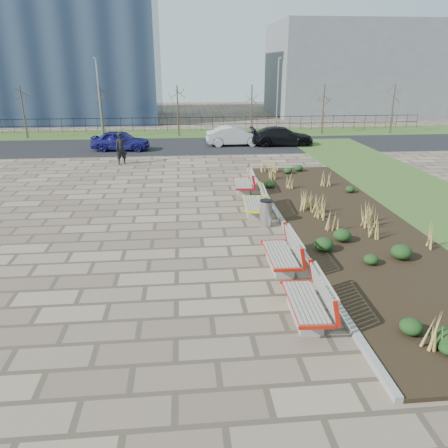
{
  "coord_description": "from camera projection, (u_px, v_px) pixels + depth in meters",
  "views": [
    {
      "loc": [
        0.28,
        -9.78,
        5.63
      ],
      "look_at": [
        1.5,
        3.0,
        0.9
      ],
      "focal_mm": 35.0,
      "sensor_mm": 36.0,
      "label": 1
    }
  ],
  "objects": [
    {
      "name": "tree_d",
      "position": [
        251.0,
        110.0,
        35.64
      ],
      "size": [
        1.4,
        1.4,
        4.0
      ],
      "primitive_type": null,
      "color": "#4C3D2D",
      "rests_on": "grass_verge_far"
    },
    {
      "name": "tree_a",
      "position": [
        23.0,
        112.0,
        34.04
      ],
      "size": [
        1.4,
        1.4,
        4.0
      ],
      "primitive_type": null,
      "color": "#4C3D2D",
      "rests_on": "grass_verge_far"
    },
    {
      "name": "litter_bin",
      "position": [
        266.0,
        213.0,
        15.96
      ],
      "size": [
        0.45,
        0.45,
        0.97
      ],
      "primitive_type": "cylinder",
      "color": "#B2B2B7",
      "rests_on": "ground"
    },
    {
      "name": "lamp_east",
      "position": [
        277.0,
        98.0,
        35.0
      ],
      "size": [
        0.24,
        0.6,
        6.0
      ],
      "primitive_type": null,
      "color": "gray",
      "rests_on": "grass_verge_far"
    },
    {
      "name": "road",
      "position": [
        179.0,
        146.0,
        31.6
      ],
      "size": [
        80.0,
        7.0,
        0.02
      ],
      "primitive_type": "cube",
      "color": "black",
      "rests_on": "ground"
    },
    {
      "name": "car_silver",
      "position": [
        235.0,
        136.0,
        31.58
      ],
      "size": [
        4.16,
        1.48,
        1.37
      ],
      "primitive_type": "imported",
      "rotation": [
        0.0,
        0.0,
        1.58
      ],
      "color": "#ADB0B5",
      "rests_on": "road"
    },
    {
      "name": "tree_f",
      "position": [
        392.0,
        109.0,
        36.71
      ],
      "size": [
        1.4,
        1.4,
        4.0
      ],
      "primitive_type": null,
      "color": "#4C3D2D",
      "rests_on": "grass_verge_far"
    },
    {
      "name": "tree_e",
      "position": [
        323.0,
        110.0,
        36.17
      ],
      "size": [
        1.4,
        1.4,
        4.0
      ],
      "primitive_type": null,
      "color": "#4C3D2D",
      "rests_on": "grass_verge_far"
    },
    {
      "name": "bench_a",
      "position": [
        305.0,
        299.0,
        10.1
      ],
      "size": [
        0.96,
        2.13,
        1.0
      ],
      "primitive_type": null,
      "rotation": [
        0.0,
        0.0,
        -0.03
      ],
      "color": "red",
      "rests_on": "ground"
    },
    {
      "name": "car_blue",
      "position": [
        121.0,
        140.0,
        29.79
      ],
      "size": [
        4.08,
        1.98,
        1.34
      ],
      "primitive_type": "imported",
      "rotation": [
        0.0,
        0.0,
        1.47
      ],
      "color": "navy",
      "rests_on": "road"
    },
    {
      "name": "planting_curb",
      "position": [
        284.0,
        224.0,
        16.05
      ],
      "size": [
        0.16,
        18.0,
        0.15
      ],
      "primitive_type": "cube",
      "color": "gray",
      "rests_on": "ground"
    },
    {
      "name": "bench_b",
      "position": [
        280.0,
        252.0,
        12.64
      ],
      "size": [
        0.91,
        2.1,
        1.0
      ],
      "primitive_type": null,
      "rotation": [
        0.0,
        0.0,
        -0.01
      ],
      "color": "red",
      "rests_on": "ground"
    },
    {
      "name": "pedestrian",
      "position": [
        121.0,
        148.0,
        25.65
      ],
      "size": [
        0.8,
        0.68,
        1.87
      ],
      "primitive_type": "imported",
      "rotation": [
        0.0,
        0.0,
        0.4
      ],
      "color": "black",
      "rests_on": "ground"
    },
    {
      "name": "tree_b",
      "position": [
        102.0,
        112.0,
        34.57
      ],
      "size": [
        1.4,
        1.4,
        4.0
      ],
      "primitive_type": null,
      "color": "#4C3D2D",
      "rests_on": "grass_verge_far"
    },
    {
      "name": "lamp_west",
      "position": [
        99.0,
        99.0,
        33.76
      ],
      "size": [
        0.24,
        0.6,
        6.0
      ],
      "primitive_type": null,
      "color": "gray",
      "rests_on": "grass_verge_far"
    },
    {
      "name": "bench_c",
      "position": [
        253.0,
        202.0,
        17.2
      ],
      "size": [
        1.05,
        2.16,
        1.0
      ],
      "primitive_type": null,
      "rotation": [
        0.0,
        0.0,
        -0.07
      ],
      "color": "yellow",
      "rests_on": "ground"
    },
    {
      "name": "bench_d",
      "position": [
        243.0,
        182.0,
        20.12
      ],
      "size": [
        1.01,
        2.14,
        1.0
      ],
      "primitive_type": null,
      "rotation": [
        0.0,
        0.0,
        -0.05
      ],
      "color": "#B60C1E",
      "rests_on": "ground"
    },
    {
      "name": "ground",
      "position": [
        176.0,
        300.0,
        11.06
      ],
      "size": [
        120.0,
        120.0,
        0.0
      ],
      "primitive_type": "plane",
      "color": "#84725A",
      "rests_on": "ground"
    },
    {
      "name": "planting_bed",
      "position": [
        346.0,
        223.0,
        16.27
      ],
      "size": [
        4.5,
        18.0,
        0.1
      ],
      "primitive_type": "cube",
      "color": "black",
      "rests_on": "ground"
    },
    {
      "name": "car_black",
      "position": [
        282.0,
        136.0,
        31.62
      ],
      "size": [
        4.63,
        2.02,
        1.33
      ],
      "primitive_type": "imported",
      "rotation": [
        0.0,
        0.0,
        1.53
      ],
      "color": "black",
      "rests_on": "road"
    },
    {
      "name": "building_grey",
      "position": [
        351.0,
        69.0,
        50.34
      ],
      "size": [
        18.0,
        12.0,
        10.0
      ],
      "primitive_type": "cube",
      "color": "slate",
      "rests_on": "ground"
    },
    {
      "name": "grass_verge_far",
      "position": [
        179.0,
        133.0,
        37.2
      ],
      "size": [
        80.0,
        5.0,
        0.04
      ],
      "primitive_type": "cube",
      "color": "#33511E",
      "rests_on": "ground"
    },
    {
      "name": "tree_c",
      "position": [
        178.0,
        111.0,
        35.1
      ],
      "size": [
        1.4,
        1.4,
        4.0
      ],
      "primitive_type": null,
      "color": "#4C3D2D",
      "rests_on": "grass_verge_far"
    },
    {
      "name": "railing_fence",
      "position": [
        179.0,
        124.0,
        38.39
      ],
      "size": [
        44.0,
        0.1,
        1.2
      ],
      "primitive_type": null,
      "color": "black",
      "rests_on": "grass_verge_far"
    }
  ]
}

